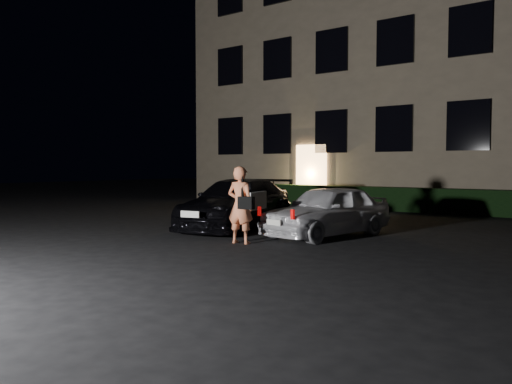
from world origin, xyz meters
The scene contains 6 objects.
ground centered at (0.00, 0.00, 0.00)m, with size 80.00×80.00×0.00m, color black.
building centered at (0.00, 14.99, 6.00)m, with size 20.00×8.11×12.00m.
hedge centered at (0.00, 10.50, 0.42)m, with size 15.00×0.70×0.85m, color black.
sedan centered at (-1.27, 3.18, 0.64)m, with size 2.64×4.68×1.28m.
hatch centered at (1.39, 3.18, 0.59)m, with size 2.08×3.70×1.19m.
man centered at (0.44, 1.15, 0.81)m, with size 0.71×0.46×1.62m.
Camera 1 is at (6.83, -7.04, 1.62)m, focal length 35.00 mm.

